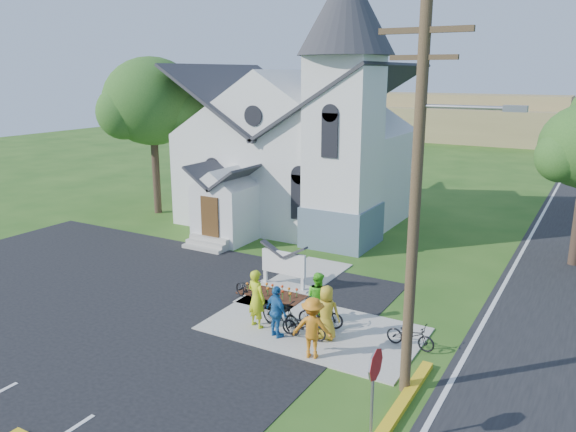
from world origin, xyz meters
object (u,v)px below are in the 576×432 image
Objects in this scene: cyclist_2 at (277,312)px; cyclist_4 at (326,313)px; church_sign at (284,263)px; utility_pole at (418,193)px; cyclist_3 at (313,328)px; cyclist_0 at (256,298)px; cyclist_1 at (318,297)px; bike_3 at (321,315)px; bike_4 at (410,335)px; stop_sign at (374,378)px; bike_1 at (281,314)px; bike_0 at (248,290)px; bike_2 at (304,326)px.

cyclist_2 is 1.57m from cyclist_4.
church_sign is 1.28× the size of cyclist_2.
cyclist_3 is (-3.01, 0.30, -4.42)m from utility_pole.
cyclist_0 is at bearing 5.32° from cyclist_2.
church_sign is at bearing -54.40° from cyclist_4.
cyclist_2 is 0.92× the size of cyclist_3.
cyclist_0 is 1.02m from cyclist_2.
cyclist_1 is 1.02× the size of cyclist_2.
bike_3 reaches higher than bike_4.
stop_sign is 5.42m from cyclist_4.
utility_pole is at bearing -177.97° from cyclist_0.
utility_pole is 6.87m from bike_1.
bike_0 is at bearing -49.02° from cyclist_3.
bike_2 is 0.94m from bike_3.
cyclist_2 reaches higher than bike_0.
cyclist_3 is 3.13m from bike_4.
stop_sign is (0.07, -2.70, -3.62)m from utility_pole.
cyclist_4 is (0.50, -0.61, 0.43)m from bike_3.
cyclist_3 is at bearing 86.02° from cyclist_4.
bike_3 is at bearing -62.62° from cyclist_4.
cyclist_3 reaches higher than bike_0.
utility_pole is 5.05× the size of cyclist_0.
bike_4 is (4.07, 0.93, -0.16)m from bike_1.
cyclist_4 is at bearing -65.24° from bike_2.
cyclist_0 is 5.05m from bike_4.
cyclist_3 is at bearing -141.87° from bike_2.
stop_sign is at bearing -111.74° from bike_1.
cyclist_1 is 3.36m from bike_4.
cyclist_1 is (-4.05, 5.26, -0.86)m from stop_sign.
cyclist_0 reaches higher than bike_4.
cyclist_3 is (4.01, -2.55, 0.51)m from bike_0.
utility_pole reaches higher than bike_4.
church_sign is 5.66m from cyclist_3.
cyclist_3 is at bearing 174.30° from utility_pole.
utility_pole is (6.56, -4.70, 4.38)m from church_sign.
cyclist_0 is at bearing -115.11° from bike_0.
bike_1 is (0.82, 0.17, -0.43)m from cyclist_0.
bike_4 is (3.93, 1.42, -0.45)m from cyclist_2.
cyclist_1 is 1.44m from bike_1.
cyclist_0 is at bearing 106.12° from bike_4.
bike_0 is 6.37m from bike_4.
cyclist_1 is (-3.98, 2.56, -4.48)m from utility_pole.
cyclist_3 reaches higher than bike_4.
cyclist_0 is 1.29× the size of bike_4.
church_sign is 3.82m from bike_1.
bike_1 is 1.24× the size of bike_3.
utility_pole is 9.04m from bike_0.
cyclist_1 is (1.58, 1.36, -0.11)m from cyclist_0.
church_sign is 1.43× the size of bike_4.
church_sign is 1.42× the size of bike_2.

